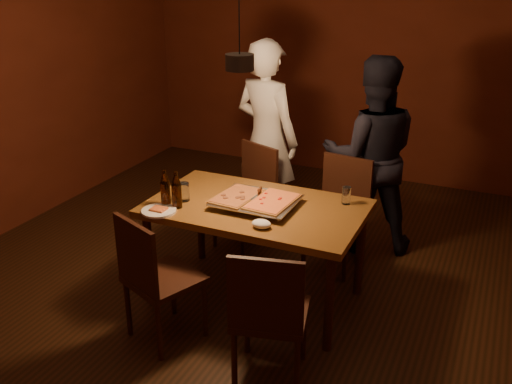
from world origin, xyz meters
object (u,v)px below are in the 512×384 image
at_px(beer_bottle_b, 176,190).
at_px(plate_slice, 159,211).
at_px(pendant_lamp, 240,61).
at_px(chair_far_left, 251,187).
at_px(pizza_tray, 256,203).
at_px(chair_far_right, 340,202).
at_px(diner_dark, 371,156).
at_px(chair_near_right, 268,306).
at_px(beer_bottle_a, 165,188).
at_px(chair_near_left, 152,269).
at_px(diner_white, 267,139).
at_px(dining_table, 256,215).

relative_size(beer_bottle_b, plate_slice, 1.11).
bearing_deg(pendant_lamp, plate_slice, -150.82).
xyz_separation_m(chair_far_left, pizza_tray, (0.41, -0.79, 0.24)).
height_order(chair_far_right, diner_dark, diner_dark).
bearing_deg(chair_far_left, chair_near_right, 139.92).
bearing_deg(beer_bottle_b, pizza_tray, 26.81).
bearing_deg(diner_dark, chair_far_right, 50.87).
bearing_deg(pizza_tray, chair_far_left, 112.38).
height_order(chair_far_left, beer_bottle_a, beer_bottle_a).
xyz_separation_m(chair_near_left, pizza_tray, (0.39, 0.73, 0.24)).
distance_m(beer_bottle_b, diner_dark, 1.74).
height_order(beer_bottle_a, plate_slice, beer_bottle_a).
bearing_deg(diner_white, chair_far_left, 105.05).
height_order(diner_white, diner_dark, diner_white).
bearing_deg(beer_bottle_a, pizza_tray, 22.46).
distance_m(beer_bottle_b, diner_white, 1.37).
height_order(chair_near_right, beer_bottle_a, beer_bottle_a).
relative_size(chair_far_left, pendant_lamp, 0.50).
bearing_deg(plate_slice, dining_table, 34.13).
bearing_deg(chair_near_left, diner_white, 112.96).
height_order(chair_near_right, beer_bottle_b, beer_bottle_b).
xyz_separation_m(beer_bottle_a, beer_bottle_b, (0.09, -0.01, 0.00)).
bearing_deg(plate_slice, chair_far_left, 82.42).
xyz_separation_m(pizza_tray, plate_slice, (-0.56, -0.37, -0.01)).
height_order(chair_far_left, beer_bottle_b, beer_bottle_b).
distance_m(chair_near_right, plate_slice, 1.12).
relative_size(chair_far_right, pendant_lamp, 0.44).
relative_size(chair_far_right, pizza_tray, 0.88).
xyz_separation_m(chair_far_right, pendant_lamp, (-0.46, -0.88, 1.22)).
xyz_separation_m(beer_bottle_a, diner_white, (0.18, 1.36, -0.01)).
height_order(chair_near_left, diner_dark, diner_dark).
distance_m(chair_near_right, beer_bottle_b, 1.14).
bearing_deg(chair_far_right, pizza_tray, 72.35).
distance_m(chair_far_right, beer_bottle_b, 1.40).
bearing_deg(dining_table, chair_far_left, 117.33).
bearing_deg(chair_far_right, chair_near_left, 71.37).
height_order(pizza_tray, diner_dark, diner_dark).
bearing_deg(dining_table, chair_near_right, -61.39).
bearing_deg(beer_bottle_a, diner_dark, 52.13).
xyz_separation_m(chair_near_left, diner_white, (-0.02, 1.85, 0.34)).
xyz_separation_m(plate_slice, diner_dark, (1.08, 1.54, 0.07)).
relative_size(dining_table, beer_bottle_b, 5.73).
relative_size(chair_near_right, plate_slice, 2.14).
distance_m(chair_far_left, diner_dark, 1.04).
height_order(chair_near_left, pendant_lamp, pendant_lamp).
bearing_deg(chair_near_left, beer_bottle_a, 133.98).
distance_m(chair_near_left, beer_bottle_b, 0.60).
bearing_deg(chair_near_left, pendant_lamp, 86.10).
bearing_deg(chair_far_right, diner_white, -14.41).
xyz_separation_m(chair_near_right, plate_slice, (-1.00, 0.45, 0.22)).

